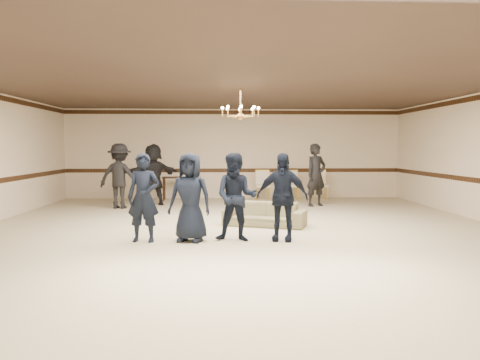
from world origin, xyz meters
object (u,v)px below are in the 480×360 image
(settee, at_px, (265,214))
(banquet_chair_mid, at_px, (292,185))
(boy_a, at_px, (144,197))
(console_table, at_px, (177,188))
(banquet_chair_left, at_px, (263,185))
(boy_b, at_px, (190,197))
(adult_right, at_px, (316,175))
(banquet_chair_right, at_px, (320,185))
(chandelier, at_px, (240,103))
(boy_d, at_px, (282,197))
(adult_mid, at_px, (153,175))
(boy_c, at_px, (236,197))
(adult_left, at_px, (120,176))

(settee, distance_m, banquet_chair_mid, 5.53)
(boy_a, xyz_separation_m, console_table, (-0.04, 7.29, -0.46))
(banquet_chair_mid, bearing_deg, banquet_chair_left, 174.55)
(boy_b, height_order, banquet_chair_left, boy_b)
(adult_right, height_order, console_table, adult_right)
(boy_a, relative_size, banquet_chair_right, 1.69)
(chandelier, height_order, boy_a, chandelier)
(boy_b, relative_size, adult_right, 0.89)
(adult_right, bearing_deg, banquet_chair_mid, 79.17)
(console_table, bearing_deg, boy_d, -71.39)
(boy_b, relative_size, adult_mid, 0.89)
(boy_d, bearing_deg, chandelier, 126.99)
(settee, bearing_deg, boy_d, -64.42)
(adult_right, bearing_deg, adult_mid, 148.01)
(boy_b, height_order, boy_c, same)
(boy_a, distance_m, boy_b, 0.90)
(boy_a, height_order, boy_d, same)
(boy_c, distance_m, banquet_chair_left, 7.20)
(chandelier, distance_m, adult_right, 4.72)
(adult_left, relative_size, adult_mid, 1.00)
(boy_b, height_order, adult_mid, adult_mid)
(banquet_chair_mid, xyz_separation_m, banquet_chair_right, (1.00, 0.00, 0.00))
(banquet_chair_right, bearing_deg, banquet_chair_left, 177.29)
(boy_a, xyz_separation_m, adult_right, (4.47, 5.40, 0.11))
(settee, bearing_deg, console_table, 134.80)
(adult_left, height_order, banquet_chair_left, adult_left)
(boy_b, relative_size, console_table, 1.79)
(boy_d, distance_m, banquet_chair_left, 7.11)
(adult_left, bearing_deg, boy_b, 126.11)
(settee, xyz_separation_m, banquet_chair_left, (0.44, 5.34, 0.24))
(adult_mid, height_order, console_table, adult_mid)
(boy_c, xyz_separation_m, banquet_chair_mid, (2.16, 7.09, -0.35))
(console_table, bearing_deg, boy_c, -77.83)
(adult_right, height_order, banquet_chair_left, adult_right)
(chandelier, bearing_deg, banquet_chair_mid, 68.98)
(chandelier, xyz_separation_m, adult_mid, (-2.59, 3.92, -1.90))
(boy_d, bearing_deg, boy_b, -164.44)
(boy_a, relative_size, adult_left, 0.89)
(boy_d, height_order, banquet_chair_right, boy_d)
(adult_right, distance_m, console_table, 4.92)
(boy_b, bearing_deg, banquet_chair_mid, 81.67)
(boy_a, xyz_separation_m, banquet_chair_mid, (3.96, 7.09, -0.35))
(adult_right, bearing_deg, settee, -145.53)
(boy_a, height_order, adult_right, adult_right)
(adult_left, relative_size, adult_right, 1.00)
(banquet_chair_right, bearing_deg, adult_right, -109.03)
(boy_d, distance_m, adult_mid, 6.69)
(boy_c, relative_size, adult_left, 0.89)
(banquet_chair_left, relative_size, banquet_chair_mid, 1.00)
(settee, distance_m, banquet_chair_right, 5.87)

